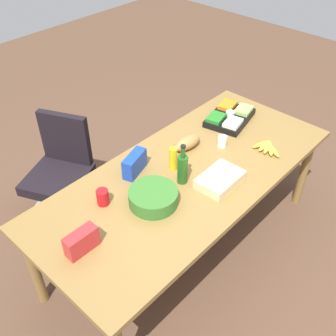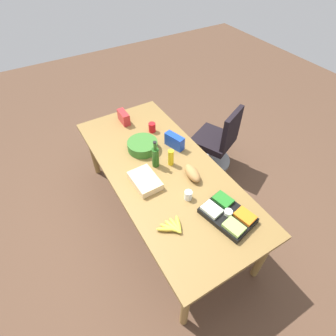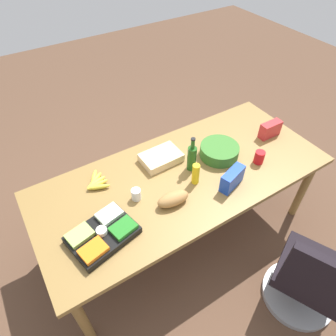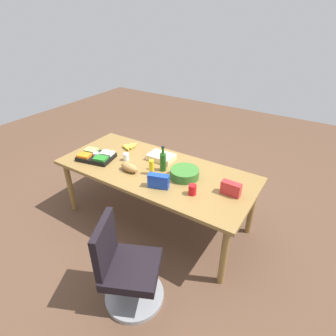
{
  "view_description": "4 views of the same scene",
  "coord_description": "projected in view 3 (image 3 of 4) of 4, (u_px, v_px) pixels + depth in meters",
  "views": [
    {
      "loc": [
        1.69,
        1.36,
        2.6
      ],
      "look_at": [
        0.13,
        -0.07,
        0.86
      ],
      "focal_mm": 42.81,
      "sensor_mm": 36.0,
      "label": 1
    },
    {
      "loc": [
        -1.62,
        0.9,
        2.69
      ],
      "look_at": [
        -0.03,
        -0.04,
        0.81
      ],
      "focal_mm": 28.7,
      "sensor_mm": 36.0,
      "label": 2
    },
    {
      "loc": [
        -0.98,
        -1.33,
        2.48
      ],
      "look_at": [
        -0.1,
        0.07,
        0.84
      ],
      "focal_mm": 32.1,
      "sensor_mm": 36.0,
      "label": 3
    },
    {
      "loc": [
        1.6,
        -2.23,
        2.41
      ],
      "look_at": [
        0.15,
        0.05,
        0.81
      ],
      "focal_mm": 29.05,
      "sensor_mm": 36.0,
      "label": 4
    }
  ],
  "objects": [
    {
      "name": "conference_table",
      "position": [
        183.0,
        181.0,
        2.41
      ],
      "size": [
        2.35,
        1.03,
        0.77
      ],
      "color": "olive",
      "rests_on": "ground"
    },
    {
      "name": "chip_bag_red",
      "position": [
        270.0,
        129.0,
        2.67
      ],
      "size": [
        0.2,
        0.08,
        0.14
      ],
      "primitive_type": "cube",
      "rotation": [
        0.0,
        0.0,
        -0.01
      ],
      "color": "red",
      "rests_on": "conference_table"
    },
    {
      "name": "ground_plane",
      "position": [
        181.0,
        230.0,
        2.91
      ],
      "size": [
        10.0,
        10.0,
        0.0
      ],
      "primitive_type": "plane",
      "color": "brown"
    },
    {
      "name": "salad_bowl",
      "position": [
        219.0,
        151.0,
        2.49
      ],
      "size": [
        0.34,
        0.34,
        0.1
      ],
      "primitive_type": "cylinder",
      "rotation": [
        0.0,
        0.0,
        0.06
      ],
      "color": "#356D28",
      "rests_on": "conference_table"
    },
    {
      "name": "paper_cup",
      "position": [
        136.0,
        194.0,
        2.16
      ],
      "size": [
        0.09,
        0.09,
        0.09
      ],
      "primitive_type": "cylinder",
      "rotation": [
        0.0,
        0.0,
        0.34
      ],
      "color": "white",
      "rests_on": "conference_table"
    },
    {
      "name": "sheet_cake",
      "position": [
        161.0,
        158.0,
        2.46
      ],
      "size": [
        0.33,
        0.23,
        0.07
      ],
      "primitive_type": "cube",
      "rotation": [
        0.0,
        0.0,
        0.02
      ],
      "color": "beige",
      "rests_on": "conference_table"
    },
    {
      "name": "mustard_bottle",
      "position": [
        196.0,
        174.0,
        2.25
      ],
      "size": [
        0.07,
        0.07,
        0.18
      ],
      "primitive_type": "cylinder",
      "rotation": [
        0.0,
        0.0,
        0.3
      ],
      "color": "yellow",
      "rests_on": "conference_table"
    },
    {
      "name": "wine_bottle",
      "position": [
        192.0,
        157.0,
        2.34
      ],
      "size": [
        0.07,
        0.07,
        0.31
      ],
      "color": "#205319",
      "rests_on": "conference_table"
    },
    {
      "name": "red_solo_cup",
      "position": [
        259.0,
        157.0,
        2.43
      ],
      "size": [
        0.1,
        0.1,
        0.11
      ],
      "primitive_type": "cylinder",
      "rotation": [
        0.0,
        0.0,
        -0.33
      ],
      "color": "red",
      "rests_on": "conference_table"
    },
    {
      "name": "chip_bag_blue",
      "position": [
        232.0,
        179.0,
        2.23
      ],
      "size": [
        0.23,
        0.14,
        0.15
      ],
      "primitive_type": "cube",
      "rotation": [
        0.0,
        0.0,
        0.3
      ],
      "color": "#183DB0",
      "rests_on": "conference_table"
    },
    {
      "name": "bread_loaf",
      "position": [
        173.0,
        199.0,
        2.13
      ],
      "size": [
        0.25,
        0.13,
        0.1
      ],
      "primitive_type": "ellipsoid",
      "rotation": [
        0.0,
        0.0,
        -0.1
      ],
      "color": "#A87741",
      "rests_on": "conference_table"
    },
    {
      "name": "banana_bunch",
      "position": [
        96.0,
        182.0,
        2.28
      ],
      "size": [
        0.18,
        0.24,
        0.04
      ],
      "color": "gold",
      "rests_on": "conference_table"
    },
    {
      "name": "office_chair",
      "position": [
        308.0,
        282.0,
        2.19
      ],
      "size": [
        0.64,
        0.64,
        0.91
      ],
      "color": "gray",
      "rests_on": "ground"
    },
    {
      "name": "veggie_tray",
      "position": [
        102.0,
        234.0,
        1.94
      ],
      "size": [
        0.47,
        0.38,
        0.09
      ],
      "color": "black",
      "rests_on": "conference_table"
    }
  ]
}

